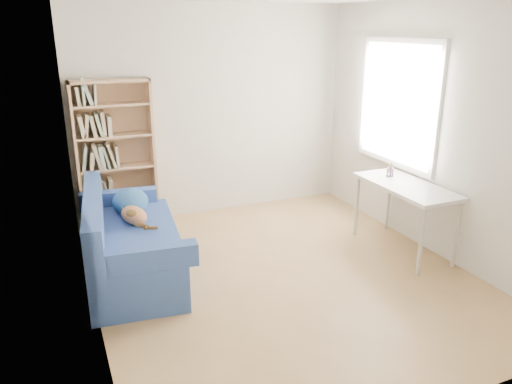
# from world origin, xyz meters

# --- Properties ---
(ground) EXTENTS (4.00, 4.00, 0.00)m
(ground) POSITION_xyz_m (0.00, 0.00, 0.00)
(ground) COLOR #A57C4A
(ground) RESTS_ON ground
(room_shell) EXTENTS (3.54, 4.04, 2.62)m
(room_shell) POSITION_xyz_m (0.10, 0.03, 1.64)
(room_shell) COLOR silver
(room_shell) RESTS_ON ground
(sofa) EXTENTS (1.01, 1.82, 0.86)m
(sofa) POSITION_xyz_m (-1.36, 0.62, 0.33)
(sofa) COLOR navy
(sofa) RESTS_ON ground
(bookshelf) EXTENTS (0.89, 0.28, 1.77)m
(bookshelf) POSITION_xyz_m (-1.25, 1.85, 0.82)
(bookshelf) COLOR tan
(bookshelf) RESTS_ON ground
(desk) EXTENTS (0.54, 1.19, 0.75)m
(desk) POSITION_xyz_m (1.46, 0.02, 0.67)
(desk) COLOR white
(desk) RESTS_ON ground
(pen_cup) EXTENTS (0.08, 0.08, 0.15)m
(pen_cup) POSITION_xyz_m (1.49, 0.34, 0.81)
(pen_cup) COLOR white
(pen_cup) RESTS_ON desk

